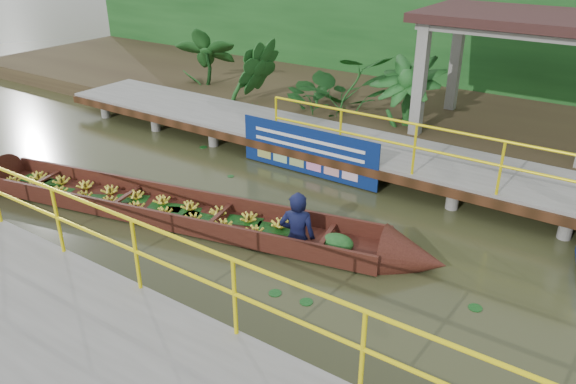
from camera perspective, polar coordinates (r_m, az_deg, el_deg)
The scene contains 9 objects.
ground at distance 10.31m, azimuth -4.83°, elevation -3.05°, with size 80.00×80.00×0.00m, color #32371B.
land_strip at distance 16.27m, azimuth 12.01°, elevation 8.24°, with size 30.00×8.00×0.45m, color #312518.
far_dock at distance 12.69m, azimuth 4.89°, elevation 4.98°, with size 16.00×2.06×1.66m.
near_dock at distance 7.20m, azimuth -20.30°, elevation -16.25°, with size 18.00×2.40×1.73m.
pavilion at distance 13.72m, azimuth 22.88°, elevation 14.84°, with size 4.40×3.00×3.00m.
foliage_backdrop at distance 18.16m, azimuth 15.76°, elevation 15.40°, with size 30.00×0.80×4.00m, color #154418.
vendor_boat at distance 10.42m, azimuth -10.53°, elevation -1.62°, with size 10.01×3.04×2.16m.
blue_banner at distance 11.97m, azimuth 2.02°, elevation 4.17°, with size 3.34×0.04×1.04m.
tropical_plants at distance 13.86m, azimuth 10.43°, elevation 10.04°, with size 14.37×1.37×1.71m.
Camera 1 is at (5.79, -6.97, 4.92)m, focal length 35.00 mm.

